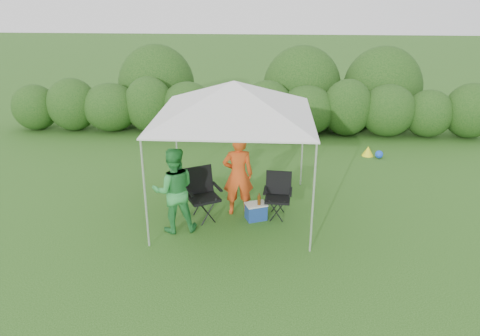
# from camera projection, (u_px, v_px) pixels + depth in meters

# --- Properties ---
(ground) EXTENTS (70.00, 70.00, 0.00)m
(ground) POSITION_uv_depth(u_px,v_px,m) (233.00, 222.00, 9.62)
(ground) COLOR #33641F
(hedge) EXTENTS (15.47, 1.53, 1.80)m
(hedge) POSITION_uv_depth(u_px,v_px,m) (248.00, 108.00, 14.86)
(hedge) COLOR #274E18
(hedge) RESTS_ON ground
(canopy) EXTENTS (3.10, 3.10, 2.83)m
(canopy) POSITION_uv_depth(u_px,v_px,m) (234.00, 99.00, 9.16)
(canopy) COLOR silver
(canopy) RESTS_ON ground
(chair_right) EXTENTS (0.62, 0.56, 0.94)m
(chair_right) POSITION_uv_depth(u_px,v_px,m) (278.00, 192.00, 9.74)
(chair_right) COLOR black
(chair_right) RESTS_ON ground
(chair_left) EXTENTS (0.82, 0.81, 1.07)m
(chair_left) POSITION_uv_depth(u_px,v_px,m) (202.00, 190.00, 9.63)
(chair_left) COLOR black
(chair_left) RESTS_ON ground
(man) EXTENTS (0.70, 0.51, 1.76)m
(man) POSITION_uv_depth(u_px,v_px,m) (238.00, 175.00, 9.69)
(man) COLOR #F14F1B
(man) RESTS_ON ground
(woman) EXTENTS (0.98, 0.85, 1.73)m
(woman) POSITION_uv_depth(u_px,v_px,m) (174.00, 190.00, 9.03)
(woman) COLOR green
(woman) RESTS_ON ground
(cooler) EXTENTS (0.51, 0.44, 0.36)m
(cooler) POSITION_uv_depth(u_px,v_px,m) (256.00, 211.00, 9.69)
(cooler) COLOR navy
(cooler) RESTS_ON ground
(bottle) EXTENTS (0.07, 0.07, 0.26)m
(bottle) POSITION_uv_depth(u_px,v_px,m) (259.00, 199.00, 9.54)
(bottle) COLOR #592D0C
(bottle) RESTS_ON cooler
(lawn_toy) EXTENTS (0.55, 0.46, 0.28)m
(lawn_toy) POSITION_uv_depth(u_px,v_px,m) (371.00, 152.00, 13.15)
(lawn_toy) COLOR #FFF91A
(lawn_toy) RESTS_ON ground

